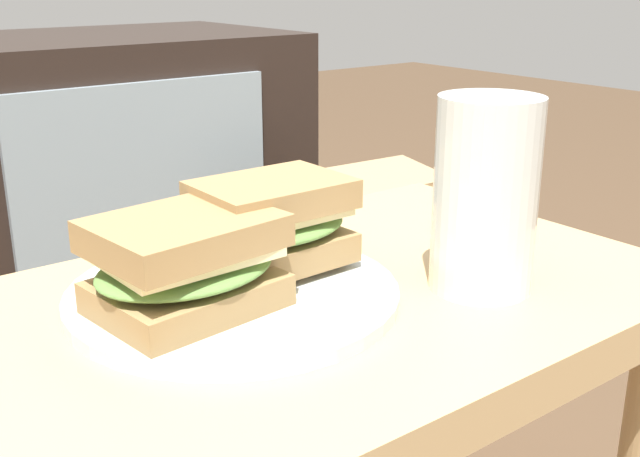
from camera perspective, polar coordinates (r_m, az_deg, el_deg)
The scene contains 8 objects.
side_table at distance 0.64m, azimuth 0.13°, elevation -12.06°, with size 0.56×0.36×0.46m.
tv_cabinet at distance 1.50m, azimuth -20.13°, elevation 1.72°, with size 0.96×0.46×0.58m.
plate at distance 0.58m, azimuth -6.34°, elevation -4.80°, with size 0.24×0.24×0.01m, color silver.
sandwich_front at distance 0.54m, azimuth -9.80°, elevation -2.58°, with size 0.14×0.11×0.07m.
sandwich_back at distance 0.60m, azimuth -3.51°, elevation 0.43°, with size 0.12×0.09×0.07m.
beer_glass at distance 0.59m, azimuth 11.96°, elevation 2.03°, with size 0.08×0.08×0.15m.
coaster at distance 0.75m, azimuth 11.91°, elevation 0.25°, with size 0.08×0.08×0.01m, color #332D28.
paper_bag at distance 1.31m, azimuth 3.75°, elevation -4.21°, with size 0.25×0.17×0.38m.
Camera 1 is at (-0.34, -0.43, 0.69)m, focal length 43.80 mm.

